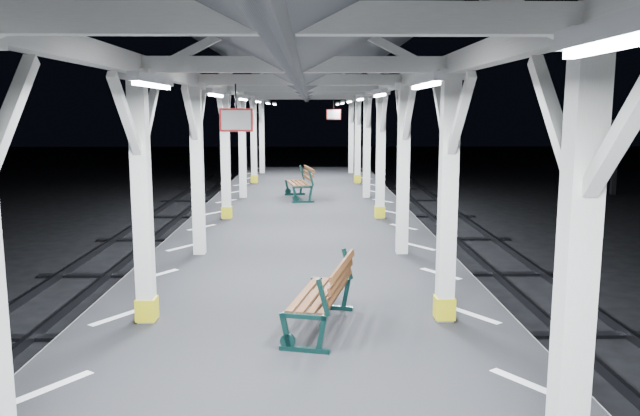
{
  "coord_description": "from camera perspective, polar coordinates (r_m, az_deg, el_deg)",
  "views": [
    {
      "loc": [
        0.21,
        -6.07,
        3.81
      ],
      "look_at": [
        0.35,
        4.18,
        2.2
      ],
      "focal_mm": 35.0,
      "sensor_mm": 36.0,
      "label": 1
    }
  ],
  "objects": [
    {
      "name": "bench_far",
      "position": [
        19.93,
        -1.66,
        2.39
      ],
      "size": [
        1.0,
        1.96,
        1.02
      ],
      "rotation": [
        0.0,
        0.0,
        0.17
      ],
      "color": "#0D2B28",
      "rests_on": "platform"
    },
    {
      "name": "hazard_stripes_right",
      "position": [
        7.05,
        18.46,
        -15.01
      ],
      "size": [
        1.0,
        48.0,
        0.01
      ],
      "primitive_type": "cube",
      "color": "silver",
      "rests_on": "platform"
    },
    {
      "name": "bench_mid",
      "position": [
        8.08,
        0.63,
        -7.78
      ],
      "size": [
        0.99,
        1.78,
        0.91
      ],
      "rotation": [
        0.0,
        0.0,
        -0.23
      ],
      "color": "#0D2B28",
      "rests_on": "platform"
    },
    {
      "name": "hazard_stripes_left",
      "position": [
        7.19,
        -23.23,
        -14.8
      ],
      "size": [
        1.0,
        48.0,
        0.01
      ],
      "primitive_type": "cube",
      "color": "silver",
      "rests_on": "platform"
    },
    {
      "name": "canopy",
      "position": [
        6.1,
        -2.86,
        15.96
      ],
      "size": [
        5.4,
        49.0,
        4.65
      ],
      "color": "silver",
      "rests_on": "platform"
    }
  ]
}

